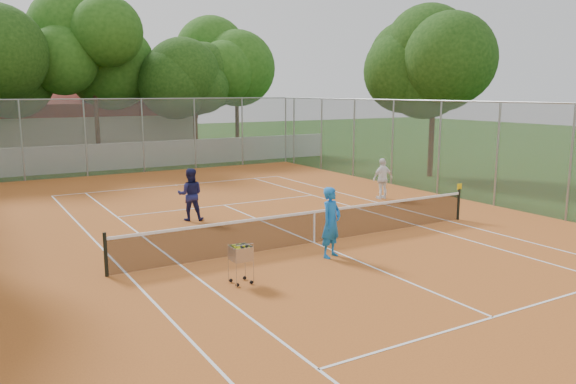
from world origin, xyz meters
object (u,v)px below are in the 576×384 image
tennis_net (314,227)px  ball_hopper (241,263)px  clubhouse (66,123)px  player_far_left (190,194)px  player_near (331,222)px  player_far_right (383,179)px

tennis_net → ball_hopper: 3.98m
clubhouse → player_far_left: bearing=-90.1°
player_near → clubhouse: bearing=71.3°
player_far_right → player_far_left: bearing=-1.5°
player_far_right → clubhouse: bearing=-71.0°
clubhouse → player_near: clubhouse is taller
tennis_net → player_near: (-0.39, -1.40, 0.46)m
clubhouse → tennis_net: bearing=-86.1°
tennis_net → player_far_right: player_far_right is taller
clubhouse → player_far_left: 24.42m
clubhouse → player_far_left: (-0.04, -24.39, -1.28)m
player_near → ball_hopper: player_near is taller
player_far_right → ball_hopper: (-9.58, -6.42, -0.35)m
clubhouse → player_far_right: size_ratio=9.77×
player_near → player_far_left: player_near is taller
tennis_net → clubhouse: size_ratio=0.72×
tennis_net → player_near: bearing=-105.4°
player_far_left → player_far_right: 8.23m
tennis_net → player_far_left: bearing=113.8°
clubhouse → player_far_right: clubhouse is taller
tennis_net → player_far_right: size_ratio=7.08×
player_far_left → ball_hopper: (-1.35, -6.71, -0.41)m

